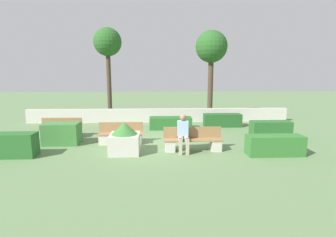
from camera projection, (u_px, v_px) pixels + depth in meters
The scene contains 15 objects.
ground_plane at pixel (160, 142), 10.61m from camera, with size 60.00×60.00×0.00m, color #607F51.
perimeter_wall at pixel (159, 115), 15.03m from camera, with size 14.85×0.30×0.77m.
bench_front at pixel (193, 142), 9.46m from camera, with size 2.12×0.48×0.84m.
bench_left_side at pixel (121, 136), 10.38m from camera, with size 1.76×0.48×0.84m.
bench_right_side at pixel (61, 130), 11.41m from camera, with size 1.75×0.48×0.84m.
person_seated_man at pixel (183, 132), 9.23m from camera, with size 0.38×0.64×1.33m.
hedge_block_near_left at pixel (270, 130), 11.20m from camera, with size 1.67×0.64×0.76m.
hedge_block_near_right at pixel (275, 145), 8.94m from camera, with size 1.90×0.63×0.68m.
hedge_block_mid_left at pixel (171, 123), 13.18m from camera, with size 2.09×0.78×0.60m.
hedge_block_mid_right at pixel (62, 134), 10.32m from camera, with size 1.36×0.80×0.84m.
hedge_block_far_left at pixel (9, 145), 8.72m from camera, with size 1.77×0.61×0.81m.
hedge_block_far_right at pixel (222, 120), 13.77m from camera, with size 1.93×0.66×0.67m.
planter_corner_left at pixel (125, 139), 9.14m from camera, with size 1.03×1.03×1.10m.
tree_leftmost at pixel (108, 44), 15.76m from camera, with size 1.69×1.69×5.48m.
tree_center_left at pixel (211, 49), 16.32m from camera, with size 1.98×1.98×5.41m.
Camera 1 is at (-0.11, -10.30, 2.77)m, focal length 28.00 mm.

